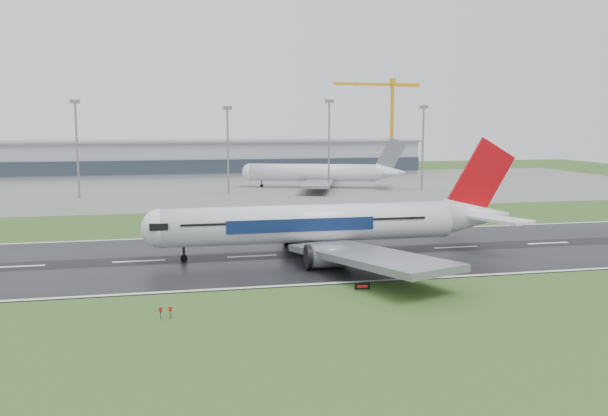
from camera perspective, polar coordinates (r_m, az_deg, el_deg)
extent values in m
plane|color=#2E531E|center=(114.66, -14.71, -4.72)|extent=(520.00, 520.00, 0.00)
cube|color=black|center=(114.65, -14.71, -4.69)|extent=(400.00, 45.00, 0.10)
cube|color=slate|center=(238.22, -13.35, 1.72)|extent=(400.00, 130.00, 0.08)
cube|color=#94969F|center=(297.44, -13.15, 4.33)|extent=(240.00, 36.00, 15.00)
cylinder|color=gray|center=(214.07, -19.82, 4.85)|extent=(0.64, 0.64, 30.15)
cylinder|color=gray|center=(212.99, -6.89, 5.00)|extent=(0.64, 0.64, 28.37)
cylinder|color=gray|center=(218.82, 2.27, 5.44)|extent=(0.64, 0.64, 30.82)
cylinder|color=gray|center=(229.82, 10.69, 5.20)|extent=(0.64, 0.64, 29.06)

